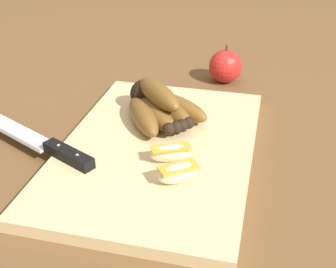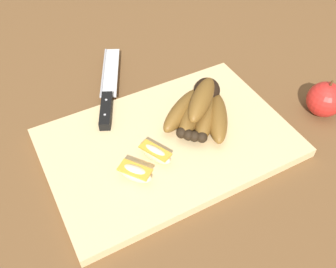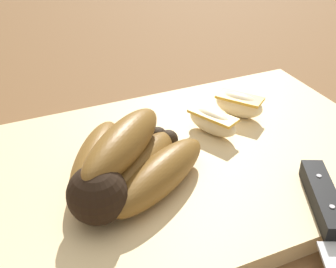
# 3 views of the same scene
# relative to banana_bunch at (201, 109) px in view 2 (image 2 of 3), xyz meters

# --- Properties ---
(ground_plane) EXTENTS (6.00, 6.00, 0.00)m
(ground_plane) POSITION_rel_banana_bunch_xyz_m (-0.07, -0.02, -0.05)
(ground_plane) COLOR brown
(cutting_board) EXTENTS (0.47, 0.31, 0.02)m
(cutting_board) POSITION_rel_banana_bunch_xyz_m (-0.08, -0.02, -0.04)
(cutting_board) COLOR #DBBC84
(cutting_board) RESTS_ON ground_plane
(banana_bunch) EXTENTS (0.17, 0.17, 0.07)m
(banana_bunch) POSITION_rel_banana_bunch_xyz_m (0.00, 0.00, 0.00)
(banana_bunch) COLOR black
(banana_bunch) RESTS_ON cutting_board
(chefs_knife) EXTENTS (0.15, 0.27, 0.02)m
(chefs_knife) POSITION_rel_banana_bunch_xyz_m (-0.14, 0.15, -0.02)
(chefs_knife) COLOR silver
(chefs_knife) RESTS_ON cutting_board
(apple_wedge_near) EXTENTS (0.06, 0.07, 0.03)m
(apple_wedge_near) POSITION_rel_banana_bunch_xyz_m (-0.18, -0.08, -0.01)
(apple_wedge_near) COLOR beige
(apple_wedge_near) RESTS_ON cutting_board
(apple_wedge_middle) EXTENTS (0.05, 0.07, 0.03)m
(apple_wedge_middle) POSITION_rel_banana_bunch_xyz_m (-0.13, -0.05, -0.01)
(apple_wedge_middle) COLOR beige
(apple_wedge_middle) RESTS_ON cutting_board
(whole_apple) EXTENTS (0.07, 0.07, 0.09)m
(whole_apple) POSITION_rel_banana_bunch_xyz_m (0.25, -0.09, -0.01)
(whole_apple) COLOR red
(whole_apple) RESTS_ON ground_plane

